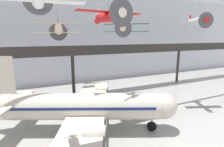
# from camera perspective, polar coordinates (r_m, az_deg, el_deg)

# --- Properties ---
(hangar_back_wall) EXTENTS (140.00, 3.00, 25.33)m
(hangar_back_wall) POSITION_cam_1_polar(r_m,az_deg,el_deg) (50.00, -16.04, 11.35)
(hangar_back_wall) COLOR silver
(hangar_back_wall) RESTS_ON ground
(mezzanine_walkway) EXTENTS (110.00, 3.20, 11.03)m
(mezzanine_walkway) POSITION_cam_1_polar(r_m,az_deg,el_deg) (37.25, -12.56, 6.37)
(mezzanine_walkway) COLOR #2D2B28
(mezzanine_walkway) RESTS_ON ground
(airliner_silver_main) EXTENTS (24.79, 29.09, 10.36)m
(airliner_silver_main) POSITION_cam_1_polar(r_m,az_deg,el_deg) (24.09, -10.20, -10.60)
(airliner_silver_main) COLOR beige
(airliner_silver_main) RESTS_ON ground
(suspended_plane_cream_biplane) EXTENTS (9.78, 8.02, 9.60)m
(suspended_plane_cream_biplane) POSITION_cam_1_polar(r_m,az_deg,el_deg) (33.52, -17.09, 13.65)
(suspended_plane_cream_biplane) COLOR beige
(suspended_plane_silver_racer) EXTENTS (6.68, 5.75, 7.64)m
(suspended_plane_silver_racer) POSITION_cam_1_polar(r_m,az_deg,el_deg) (33.54, 26.07, 15.26)
(suspended_plane_silver_racer) COLOR silver
(suspended_plane_red_highwing) EXTENTS (9.13, 7.44, 7.81)m
(suspended_plane_red_highwing) POSITION_cam_1_polar(r_m,az_deg,el_deg) (24.31, -1.17, 18.01)
(suspended_plane_red_highwing) COLOR red
(suspended_plane_green_biplane) EXTENTS (7.62, 7.23, 8.95)m
(suspended_plane_green_biplane) POSITION_cam_1_polar(r_m,az_deg,el_deg) (35.45, 4.64, 14.30)
(suspended_plane_green_biplane) COLOR #1E6B33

